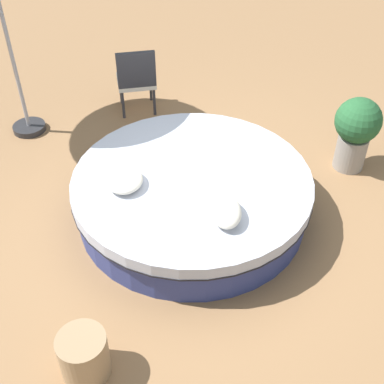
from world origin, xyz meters
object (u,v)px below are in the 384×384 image
(patio_chair, at_px, (136,77))
(side_table, at_px, (84,355))
(planter, at_px, (356,129))
(throw_pillow_0, at_px, (124,179))
(throw_pillow_1, at_px, (225,210))
(round_bed, at_px, (192,195))

(patio_chair, height_order, side_table, patio_chair)
(planter, bearing_deg, throw_pillow_0, 104.28)
(planter, xyz_separation_m, side_table, (-2.49, 3.12, -0.33))
(patio_chair, bearing_deg, throw_pillow_1, -79.12)
(patio_chair, bearing_deg, planter, -35.74)
(planter, bearing_deg, throw_pillow_1, 125.94)
(throw_pillow_1, height_order, planter, planter)
(patio_chair, bearing_deg, throw_pillow_0, -99.07)
(round_bed, height_order, side_table, round_bed)
(round_bed, distance_m, planter, 2.16)
(round_bed, distance_m, throw_pillow_0, 0.79)
(planter, bearing_deg, round_bed, 107.77)
(round_bed, xyz_separation_m, throw_pillow_1, (-0.64, -0.25, 0.34))
(throw_pillow_0, bearing_deg, planter, -75.72)
(throw_pillow_1, relative_size, planter, 0.53)
(planter, distance_m, side_table, 4.00)
(throw_pillow_0, height_order, side_table, throw_pillow_0)
(side_table, bearing_deg, planter, -51.40)
(throw_pillow_1, height_order, side_table, throw_pillow_1)
(throw_pillow_0, relative_size, side_table, 1.07)
(round_bed, xyz_separation_m, throw_pillow_0, (-0.05, 0.71, 0.32))
(side_table, bearing_deg, throw_pillow_1, -48.12)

